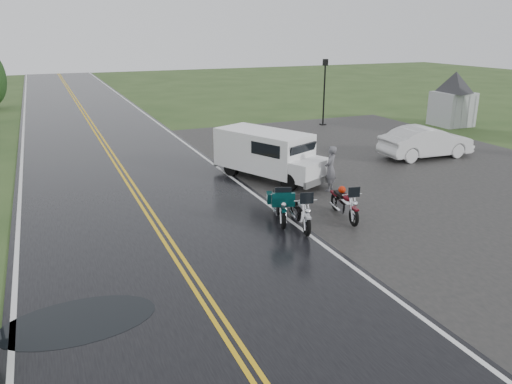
# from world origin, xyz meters

# --- Properties ---
(ground) EXTENTS (120.00, 120.00, 0.00)m
(ground) POSITION_xyz_m (0.00, 0.00, 0.00)
(ground) COLOR #2D471E
(ground) RESTS_ON ground
(road) EXTENTS (8.00, 100.00, 0.04)m
(road) POSITION_xyz_m (0.00, 10.00, 0.02)
(road) COLOR black
(road) RESTS_ON ground
(parking_pad) EXTENTS (14.00, 24.00, 0.03)m
(parking_pad) POSITION_xyz_m (11.00, 5.00, 0.01)
(parking_pad) COLOR black
(parking_pad) RESTS_ON ground
(visitor_center) EXTENTS (16.00, 10.00, 4.80)m
(visitor_center) POSITION_xyz_m (20.00, 12.00, 2.40)
(visitor_center) COLOR #A8AAAD
(visitor_center) RESTS_ON ground
(motorcycle_red) EXTENTS (1.07, 2.07, 1.16)m
(motorcycle_red) POSITION_xyz_m (5.29, 0.52, 0.58)
(motorcycle_red) COLOR #530911
(motorcycle_red) RESTS_ON ground
(motorcycle_teal) EXTENTS (1.40, 2.24, 1.24)m
(motorcycle_teal) POSITION_xyz_m (3.30, 1.16, 0.62)
(motorcycle_teal) COLOR #043231
(motorcycle_teal) RESTS_ON ground
(motorcycle_silver) EXTENTS (1.25, 2.21, 1.23)m
(motorcycle_silver) POSITION_xyz_m (3.67, 0.44, 0.62)
(motorcycle_silver) COLOR #B2B3BA
(motorcycle_silver) RESTS_ON ground
(van_white) EXTENTS (3.64, 5.14, 1.90)m
(van_white) POSITION_xyz_m (5.12, 4.35, 0.95)
(van_white) COLOR white
(van_white) RESTS_ON ground
(person_at_van) EXTENTS (0.70, 0.69, 1.63)m
(person_at_van) POSITION_xyz_m (6.50, 3.83, 0.82)
(person_at_van) COLOR #55545A
(person_at_van) RESTS_ON ground
(sedan_white) EXTENTS (4.35, 1.67, 1.41)m
(sedan_white) POSITION_xyz_m (13.05, 6.32, 0.71)
(sedan_white) COLOR silver
(sedan_white) RESTS_ON ground
(lamp_post_far_right) EXTENTS (0.34, 0.34, 3.95)m
(lamp_post_far_right) POSITION_xyz_m (12.91, 15.10, 1.98)
(lamp_post_far_right) COLOR black
(lamp_post_far_right) RESTS_ON ground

